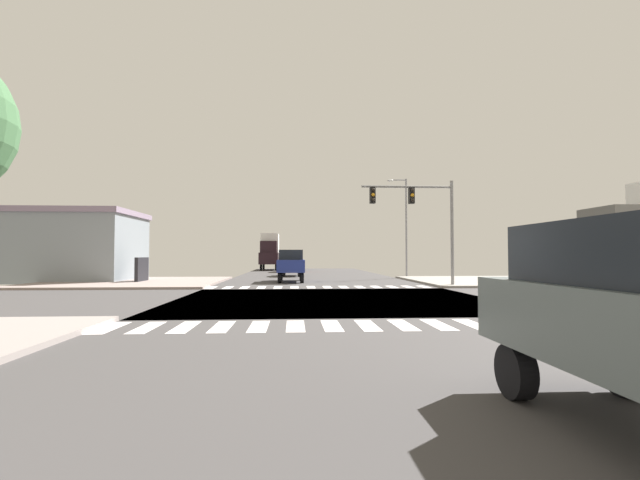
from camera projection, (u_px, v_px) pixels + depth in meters
ground at (334, 300)px, 19.42m from camera, size 90.00×90.00×0.05m
sidewalk_corner_ne at (495, 281)px, 32.17m from camera, size 12.00×12.00×0.14m
sidewalk_corner_nw at (134, 282)px, 30.61m from camera, size 12.00×12.00×0.14m
crosswalk_near at (350, 325)px, 12.12m from camera, size 13.50×2.00×0.01m
crosswalk_far at (319, 287)px, 26.68m from camera, size 13.50×2.00×0.01m
traffic_signal_mast at (417, 209)px, 27.06m from camera, size 5.77×0.55×6.59m
street_lamp at (404, 219)px, 38.22m from camera, size 1.78×0.32×8.65m
bank_building at (62, 246)px, 32.96m from camera, size 12.39×7.47×5.30m
suv_nearside_1 at (292, 260)px, 51.49m from camera, size 1.96×4.60×2.34m
suv_crossing_3 at (291, 263)px, 32.31m from camera, size 1.96×4.60×2.34m
sedan_queued_1 at (292, 264)px, 41.15m from camera, size 1.80×4.30×1.88m
box_truck_leading_1 at (270, 251)px, 58.50m from camera, size 2.40×7.20×4.85m
pickup_inner_3 at (292, 260)px, 58.16m from camera, size 2.00×5.10×2.35m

